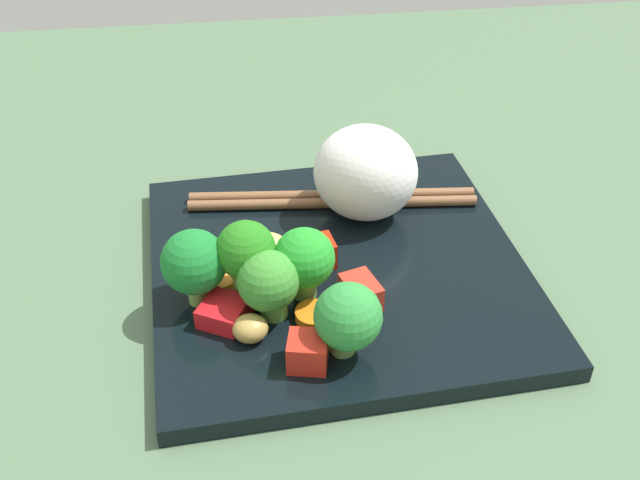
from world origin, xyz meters
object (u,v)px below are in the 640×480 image
at_px(chopstick_pair, 332,199).
at_px(square_plate, 338,269).
at_px(rice_mound, 365,173).
at_px(carrot_slice_2, 293,272).
at_px(broccoli_floret_1, 304,260).

bearing_deg(chopstick_pair, square_plate, 90.27).
height_order(square_plate, rice_mound, rice_mound).
bearing_deg(carrot_slice_2, broccoli_floret_1, 103.04).
height_order(carrot_slice_2, chopstick_pair, chopstick_pair).
bearing_deg(chopstick_pair, carrot_slice_2, 70.27).
height_order(broccoli_floret_1, carrot_slice_2, broccoli_floret_1).
height_order(square_plate, carrot_slice_2, carrot_slice_2).
relative_size(carrot_slice_2, chopstick_pair, 0.12).
bearing_deg(broccoli_floret_1, rice_mound, -121.93).
xyz_separation_m(broccoli_floret_1, carrot_slice_2, (0.01, -0.03, -0.03)).
height_order(rice_mound, broccoli_floret_1, rice_mound).
relative_size(rice_mound, carrot_slice_2, 2.91).
bearing_deg(chopstick_pair, broccoli_floret_1, 77.86).
bearing_deg(carrot_slice_2, square_plate, -162.06).
relative_size(rice_mound, chopstick_pair, 0.35).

